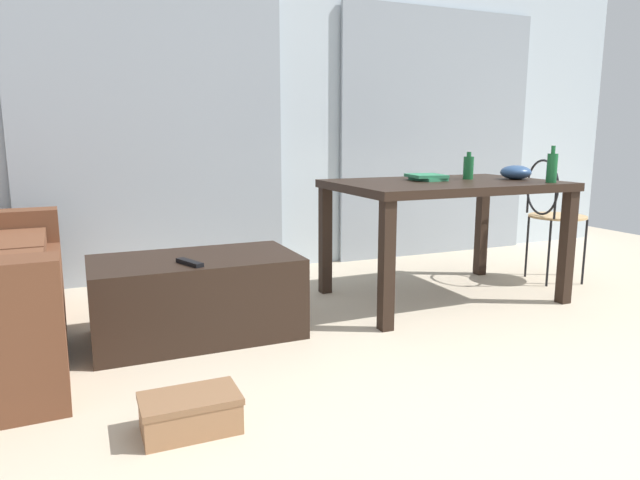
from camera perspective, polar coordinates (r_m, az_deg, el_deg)
name	(u,v)px	position (r m, az deg, el deg)	size (l,w,h in m)	color
ground_plane	(448,339)	(3.05, 12.81, -9.71)	(7.43, 7.43, 0.00)	beige
wall_back	(307,112)	(4.59, -1.30, 12.80)	(6.21, 0.10, 2.45)	silver
curtains	(311,135)	(4.50, -0.88, 10.55)	(4.25, 0.03, 2.09)	#99A3AD
coffee_table	(196,297)	(3.04, -12.37, -5.60)	(1.05, 0.58, 0.42)	black
craft_table	(444,196)	(3.67, 12.42, 4.37)	(1.39, 0.91, 0.76)	black
wire_chair	(550,206)	(4.34, 22.20, 3.21)	(0.40, 0.42, 0.88)	tan
bottle_near	(552,167)	(3.73, 22.37, 6.79)	(0.06, 0.06, 0.22)	#195B2D
bottle_far	(468,167)	(3.85, 14.75, 7.10)	(0.07, 0.07, 0.18)	#195B2D
bowl	(516,172)	(3.93, 19.15, 6.47)	(0.20, 0.20, 0.09)	#2D4C7A
book_stack	(427,177)	(3.69, 10.74, 6.26)	(0.24, 0.27, 0.04)	#2D7F56
tv_remote_primary	(190,263)	(2.82, -13.03, -2.23)	(0.04, 0.19, 0.02)	black
shoebox	(190,413)	(2.16, -12.95, -16.63)	(0.35, 0.21, 0.14)	#996B47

